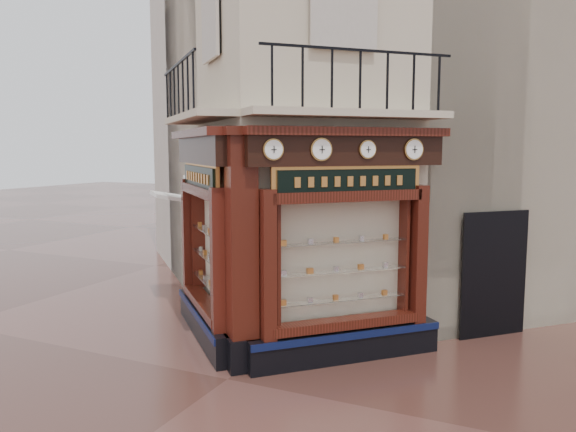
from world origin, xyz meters
The scene contains 15 objects.
ground centered at (0.00, 0.00, 0.00)m, with size 80.00×80.00×0.00m, color #4D2B24.
main_building centered at (0.00, 6.16, 6.00)m, with size 8.00×8.00×12.00m, color beige.
neighbour_left centered at (-2.47, 8.63, 5.50)m, with size 8.00×8.00×11.00m, color beige.
neighbour_right centered at (2.47, 8.63, 5.50)m, with size 8.00×8.00×11.00m, color beige.
shopfront_left centered at (-1.41, 1.57, 1.98)m, with size 2.86×2.86×3.98m.
shopfront_right centered at (1.41, 1.57, 1.98)m, with size 2.86×2.86×3.98m.
corner_pilaster centered at (0.00, 0.50, 1.95)m, with size 0.85×0.85×3.98m.
balcony centered at (0.00, 1.49, 4.22)m, with size 5.94×2.97×1.03m.
clock_a centered at (0.59, 0.48, 3.62)m, with size 0.27×0.27×0.34m.
clock_b centered at (1.16, 1.05, 3.62)m, with size 0.30×0.30×0.37m.
clock_c centered at (1.74, 1.64, 3.62)m, with size 0.25×0.25×0.31m.
clock_d centered at (2.36, 2.26, 3.62)m, with size 0.30×0.30×0.37m.
awning centered at (-3.39, 3.18, 0.00)m, with size 1.33×0.80×0.08m, color white, non-canonical shape.
signboard_left centered at (-1.46, 1.51, 3.10)m, with size 2.05×2.05×0.55m.
signboard_right centered at (1.46, 1.51, 3.10)m, with size 1.95×1.95×0.52m.
Camera 1 is at (4.46, -7.32, 3.63)m, focal length 35.00 mm.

